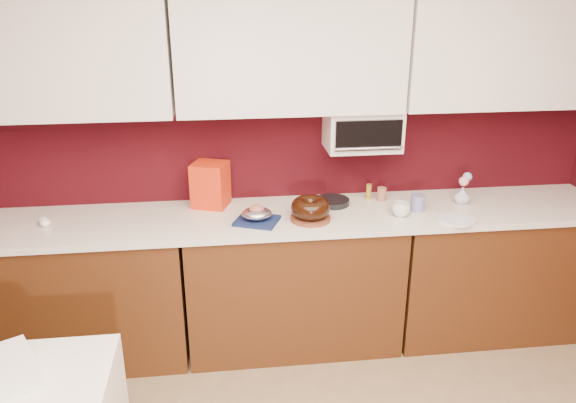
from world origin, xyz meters
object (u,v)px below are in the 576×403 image
(blue_jar, at_px, (418,203))
(flower_vase, at_px, (462,194))
(bundt_cake, at_px, (311,207))
(coffee_mug, at_px, (401,208))
(pandoro_box, at_px, (210,185))
(toaster_oven, at_px, (362,129))
(foil_ham_nest, at_px, (257,213))

(blue_jar, xyz_separation_m, flower_vase, (0.32, 0.09, 0.01))
(blue_jar, bearing_deg, flower_vase, 15.01)
(bundt_cake, bearing_deg, blue_jar, 5.81)
(coffee_mug, bearing_deg, blue_jar, 30.52)
(coffee_mug, distance_m, flower_vase, 0.48)
(flower_vase, bearing_deg, pandoro_box, 174.52)
(coffee_mug, bearing_deg, pandoro_box, 164.48)
(toaster_oven, height_order, pandoro_box, toaster_oven)
(bundt_cake, distance_m, flower_vase, 1.01)
(blue_jar, height_order, flower_vase, flower_vase)
(foil_ham_nest, distance_m, blue_jar, 1.00)
(foil_ham_nest, bearing_deg, blue_jar, 3.59)
(pandoro_box, xyz_separation_m, coffee_mug, (1.13, -0.31, -0.09))
(toaster_oven, relative_size, bundt_cake, 1.92)
(bundt_cake, bearing_deg, flower_vase, 8.83)
(bundt_cake, relative_size, foil_ham_nest, 1.30)
(coffee_mug, relative_size, blue_jar, 1.03)
(foil_ham_nest, distance_m, flower_vase, 1.33)
(bundt_cake, relative_size, flower_vase, 1.95)
(bundt_cake, distance_m, coffee_mug, 0.55)
(foil_ham_nest, height_order, blue_jar, blue_jar)
(blue_jar, distance_m, flower_vase, 0.33)
(pandoro_box, height_order, blue_jar, pandoro_box)
(foil_ham_nest, relative_size, pandoro_box, 0.64)
(toaster_oven, height_order, flower_vase, toaster_oven)
(toaster_oven, bearing_deg, foil_ham_nest, -158.36)
(pandoro_box, bearing_deg, blue_jar, 9.45)
(pandoro_box, bearing_deg, toaster_oven, 18.17)
(bundt_cake, bearing_deg, toaster_oven, 37.41)
(coffee_mug, height_order, flower_vase, flower_vase)
(toaster_oven, relative_size, blue_jar, 4.44)
(bundt_cake, height_order, blue_jar, bundt_cake)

